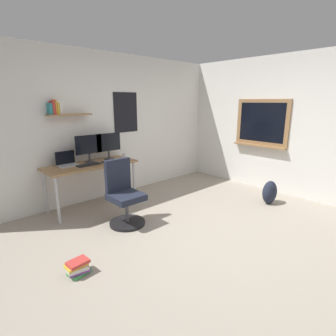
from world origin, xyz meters
TOP-DOWN VIEW (x-y plane):
  - ground_plane at (0.00, 0.00)m, footprint 5.20×5.20m
  - wall_back at (-0.00, 2.45)m, footprint 5.00×0.30m
  - wall_right at (2.45, 0.03)m, footprint 0.22×5.00m
  - desk at (-0.66, 2.06)m, footprint 1.48×0.62m
  - office_chair at (-0.62, 1.18)m, footprint 0.52×0.52m
  - laptop at (-0.99, 2.21)m, footprint 0.31×0.21m
  - monitor_primary at (-0.62, 2.16)m, footprint 0.46×0.17m
  - monitor_secondary at (-0.25, 2.16)m, footprint 0.46×0.17m
  - keyboard at (-0.73, 1.98)m, footprint 0.37×0.13m
  - computer_mouse at (-0.45, 1.98)m, footprint 0.10×0.06m
  - coffee_mug at (-0.02, 2.03)m, footprint 0.08×0.08m
  - backpack at (1.69, 0.09)m, footprint 0.32×0.22m
  - book_stack_on_floor at (-1.65, 0.50)m, footprint 0.25×0.19m

SIDE VIEW (x-z plane):
  - ground_plane at x=0.00m, z-range 0.00..0.00m
  - book_stack_on_floor at x=-1.65m, z-range 0.00..0.15m
  - backpack at x=1.69m, z-range 0.00..0.41m
  - office_chair at x=-0.62m, z-range -0.07..0.88m
  - desk at x=-0.66m, z-range 0.30..1.06m
  - keyboard at x=-0.73m, z-range 0.76..0.78m
  - computer_mouse at x=-0.45m, z-range 0.76..0.79m
  - coffee_mug at x=-0.02m, z-range 0.76..0.85m
  - laptop at x=-0.99m, z-range 0.70..0.92m
  - monitor_primary at x=-0.62m, z-range 0.79..1.26m
  - monitor_secondary at x=-0.25m, z-range 0.79..1.26m
  - wall_right at x=2.45m, z-range 0.00..2.60m
  - wall_back at x=0.00m, z-range 0.00..2.60m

